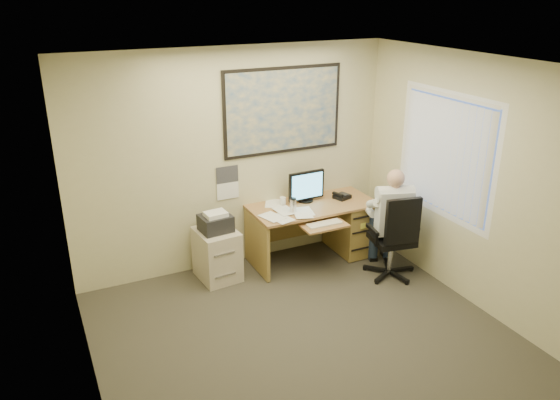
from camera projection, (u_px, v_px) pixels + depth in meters
name	position (u px, v px, depth m)	size (l,w,h in m)	color
room_shell	(328.00, 230.00, 4.71)	(4.00, 4.50, 2.70)	#363229
desk	(334.00, 222.00, 7.13)	(1.60, 0.97, 1.14)	#A97A48
world_map	(283.00, 111.00, 6.64)	(1.56, 0.03, 1.06)	#1E4C93
wall_calendar	(228.00, 183.00, 6.65)	(0.28, 0.01, 0.42)	white
window_blinds	(445.00, 155.00, 6.10)	(0.06, 1.40, 1.30)	beige
filing_cabinet	(217.00, 250.00, 6.53)	(0.49, 0.57, 0.87)	beige
office_chair	(394.00, 253.00, 6.58)	(0.75, 0.75, 1.08)	black
person	(391.00, 223.00, 6.52)	(0.55, 0.79, 1.35)	silver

